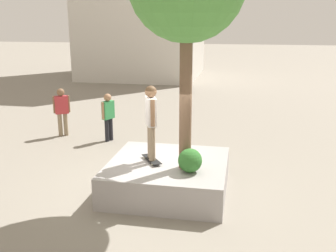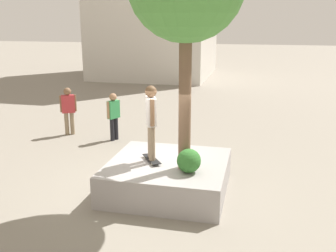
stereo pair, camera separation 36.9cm
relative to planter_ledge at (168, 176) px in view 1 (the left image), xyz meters
The scene contains 7 objects.
ground_plane 0.62m from the planter_ledge, ahead, with size 120.00×120.00×0.00m, color gray.
planter_ledge is the anchor object (origin of this frame).
boxwood_shrub 1.04m from the planter_ledge, 138.30° to the left, with size 0.55×0.55×0.55m, color #2D6628.
skateboard 0.59m from the planter_ledge, ahead, with size 0.63×0.78×0.07m.
skateboarder 1.53m from the planter_ledge, ahead, with size 0.37×0.57×1.79m.
passerby_with_bag 4.62m from the planter_ledge, 52.57° to the right, with size 0.36×0.52×1.66m.
pedestrian_crossing 6.09m from the planter_ledge, 40.26° to the right, with size 0.52×0.40×1.73m.
Camera 1 is at (-2.17, 8.80, 4.08)m, focal length 41.75 mm.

